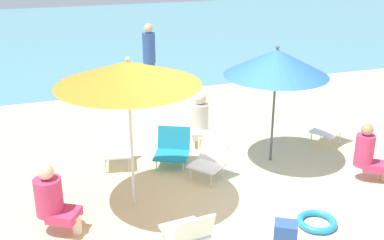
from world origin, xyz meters
TOP-DOWN VIEW (x-y plane):
  - ground_plane at (0.00, 0.00)m, footprint 40.00×40.00m
  - sea_water at (0.00, 13.57)m, footprint 40.00×16.00m
  - umbrella_blue at (1.07, 1.21)m, footprint 1.65×1.65m
  - umbrella_orange at (-1.39, 0.53)m, footprint 1.88×1.88m
  - beach_chair_a at (-0.51, 1.62)m, footprint 0.73×0.76m
  - beach_chair_b at (-0.10, 0.95)m, footprint 0.68×0.68m
  - beach_chair_c at (2.40, 1.54)m, footprint 0.70×0.66m
  - beach_chair_d at (-1.03, -0.82)m, footprint 0.53×0.63m
  - beach_chair_e at (-1.38, 1.87)m, footprint 0.54×0.63m
  - person_a at (2.14, 0.15)m, footprint 0.52×0.45m
  - person_b at (-2.47, 0.21)m, footprint 0.57×0.50m
  - person_c at (-0.02, 5.15)m, footprint 0.29×0.29m
  - person_d at (0.20, 2.27)m, footprint 0.40×0.54m
  - swim_ring at (0.76, -0.72)m, footprint 0.52×0.52m
  - beach_bag at (0.13, -1.00)m, footprint 0.35×0.33m

SIDE VIEW (x-z plane):
  - ground_plane at x=0.00m, z-range 0.00..0.00m
  - sea_water at x=0.00m, z-range 0.00..0.01m
  - swim_ring at x=0.76m, z-range 0.00..0.09m
  - beach_bag at x=0.13m, z-range 0.00..0.33m
  - beach_chair_a at x=-0.51m, z-range -0.01..0.57m
  - beach_chair_e at x=-1.38m, z-range 0.03..0.60m
  - beach_chair_b at x=-0.10m, z-range 0.02..0.65m
  - beach_chair_c at x=2.40m, z-range 0.02..0.65m
  - beach_chair_d at x=-1.03m, z-range 0.03..0.66m
  - person_a at x=2.14m, z-range -0.01..0.90m
  - person_d at x=0.20m, z-range -0.01..0.93m
  - person_b at x=-2.47m, z-range 0.00..0.94m
  - person_c at x=-0.02m, z-range 0.02..1.72m
  - umbrella_blue at x=1.07m, z-range 0.70..2.65m
  - umbrella_orange at x=-1.39m, z-range 0.84..2.95m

